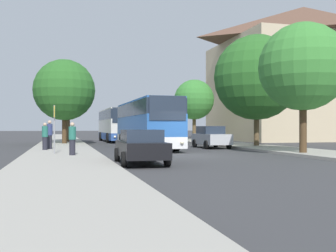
% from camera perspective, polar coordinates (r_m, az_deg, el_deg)
% --- Properties ---
extents(ground_plane, '(300.00, 300.00, 0.00)m').
position_cam_1_polar(ground_plane, '(21.77, 3.75, -4.28)').
color(ground_plane, '#38383A').
rests_on(ground_plane, ground).
extents(sidewalk_left, '(4.00, 120.00, 0.15)m').
position_cam_1_polar(sidewalk_left, '(20.59, -15.06, -4.30)').
color(sidewalk_left, '#A39E93').
rests_on(sidewalk_left, ground_plane).
extents(sidewalk_right, '(4.00, 120.00, 0.15)m').
position_cam_1_polar(sidewalk_right, '(24.93, 19.19, -3.57)').
color(sidewalk_right, '#A39E93').
rests_on(sidewalk_right, ground_plane).
extents(building_right_background, '(19.92, 15.33, 16.44)m').
position_cam_1_polar(building_right_background, '(51.68, 19.09, 7.25)').
color(building_right_background, '#C6B28E').
rests_on(building_right_background, ground_plane).
extents(bus_front, '(2.81, 12.09, 3.42)m').
position_cam_1_polar(bus_front, '(28.70, -3.21, 0.37)').
color(bus_front, silver).
rests_on(bus_front, ground_plane).
extents(bus_middle, '(2.82, 10.77, 3.43)m').
position_cam_1_polar(bus_middle, '(42.35, -7.64, 0.20)').
color(bus_middle, '#2D519E').
rests_on(bus_middle, ground_plane).
extents(parked_car_left_curb, '(2.04, 4.50, 1.45)m').
position_cam_1_polar(parked_car_left_curb, '(16.69, -3.99, -2.91)').
color(parked_car_left_curb, black).
rests_on(parked_car_left_curb, ground_plane).
extents(parked_car_right_near, '(1.93, 4.04, 1.63)m').
position_cam_1_polar(parked_car_right_near, '(29.35, 6.25, -1.58)').
color(parked_car_right_near, '#B7B7BC').
rests_on(parked_car_right_near, ground_plane).
extents(parked_car_right_far, '(2.15, 4.39, 1.48)m').
position_cam_1_polar(parked_car_right_far, '(44.55, -0.62, -1.18)').
color(parked_car_right_far, '#236B38').
rests_on(parked_car_right_far, ground_plane).
extents(bus_stop_sign, '(0.08, 0.45, 2.58)m').
position_cam_1_polar(bus_stop_sign, '(21.79, -16.17, 0.34)').
color(bus_stop_sign, gray).
rests_on(bus_stop_sign, sidewalk_left).
extents(pedestrian_waiting_near, '(0.36, 0.36, 1.69)m').
position_cam_1_polar(pedestrian_waiting_near, '(25.53, -17.43, -1.42)').
color(pedestrian_waiting_near, '#23232D').
rests_on(pedestrian_waiting_near, sidewalk_left).
extents(pedestrian_waiting_far, '(0.36, 0.36, 1.65)m').
position_cam_1_polar(pedestrian_waiting_far, '(20.33, -13.72, -1.79)').
color(pedestrian_waiting_far, '#23232D').
rests_on(pedestrian_waiting_far, sidewalk_left).
extents(pedestrian_walking_back, '(0.36, 0.36, 1.85)m').
position_cam_1_polar(pedestrian_walking_back, '(26.51, -16.80, -1.17)').
color(pedestrian_walking_back, '#23232D').
rests_on(pedestrian_walking_back, sidewalk_left).
extents(tree_left_near, '(5.30, 5.30, 7.29)m').
position_cam_1_polar(tree_left_near, '(35.34, -14.80, 5.06)').
color(tree_left_near, '#47331E').
rests_on(tree_left_near, sidewalk_left).
extents(tree_left_far, '(4.68, 4.68, 7.53)m').
position_cam_1_polar(tree_left_far, '(39.22, -14.33, 5.35)').
color(tree_left_far, brown).
rests_on(tree_left_far, sidewalk_left).
extents(tree_right_near, '(4.88, 4.88, 7.21)m').
position_cam_1_polar(tree_right_near, '(23.26, 19.00, 8.11)').
color(tree_right_near, '#47331E').
rests_on(tree_right_near, sidewalk_right).
extents(tree_right_mid, '(4.61, 4.61, 6.89)m').
position_cam_1_polar(tree_right_mid, '(45.36, 3.82, 3.83)').
color(tree_right_mid, brown).
rests_on(tree_right_mid, sidewalk_right).
extents(tree_right_far, '(6.55, 6.55, 8.51)m').
position_cam_1_polar(tree_right_far, '(31.17, 12.71, 6.87)').
color(tree_right_far, brown).
rests_on(tree_right_far, sidewalk_right).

